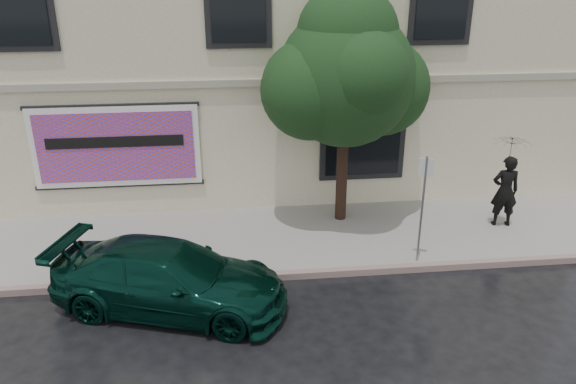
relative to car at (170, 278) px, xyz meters
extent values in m
plane|color=black|center=(1.62, -0.67, -0.68)|extent=(90.00, 90.00, 0.00)
cube|color=gray|center=(1.62, 2.58, -0.60)|extent=(20.00, 3.50, 0.15)
cube|color=slate|center=(1.62, 0.83, -0.60)|extent=(20.00, 0.18, 0.16)
cube|color=beige|center=(1.62, 8.33, 2.82)|extent=(20.00, 8.00, 7.00)
cube|color=#9E9984|center=(1.62, 4.29, 2.92)|extent=(20.00, 0.12, 0.18)
cube|color=black|center=(4.82, 4.29, 1.27)|extent=(2.30, 0.10, 2.10)
cube|color=black|center=(4.82, 4.23, 1.27)|extent=(2.00, 0.05, 1.80)
cube|color=black|center=(-3.38, 4.23, 4.52)|extent=(1.30, 0.05, 1.20)
cube|color=black|center=(1.62, 4.23, 4.52)|extent=(1.30, 0.05, 1.20)
cube|color=black|center=(6.62, 4.23, 4.52)|extent=(1.30, 0.05, 1.20)
cube|color=white|center=(-1.58, 4.26, 1.37)|extent=(4.20, 0.06, 2.10)
cube|color=#C43E2B|center=(-1.58, 4.22, 1.37)|extent=(3.90, 0.04, 1.80)
cube|color=black|center=(-1.58, 4.29, 0.32)|extent=(4.30, 0.10, 0.10)
cube|color=black|center=(-1.58, 4.29, 2.42)|extent=(4.30, 0.10, 0.10)
cube|color=black|center=(-1.58, 4.19, 1.52)|extent=(3.40, 0.02, 0.28)
imported|color=black|center=(0.00, 0.00, 0.00)|extent=(5.04, 3.36, 1.35)
imported|color=black|center=(8.11, 2.60, 0.40)|extent=(0.73, 0.52, 1.85)
imported|color=black|center=(8.11, 2.60, 1.67)|extent=(1.21, 1.21, 0.68)
cylinder|color=black|center=(4.10, 3.43, 0.78)|extent=(0.28, 0.28, 2.61)
sphere|color=black|center=(4.10, 3.43, 3.17)|extent=(3.31, 3.31, 3.31)
cylinder|color=gray|center=(5.39, 1.03, 0.72)|extent=(0.05, 0.05, 2.48)
cube|color=silver|center=(5.39, 1.03, 1.72)|extent=(0.29, 0.13, 0.40)
camera|label=1|loc=(1.26, -9.70, 5.82)|focal=35.00mm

